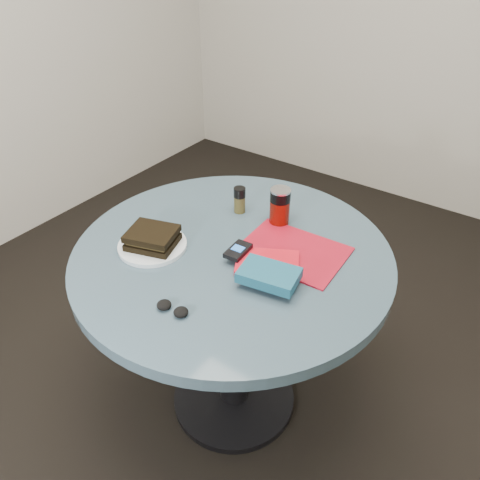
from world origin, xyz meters
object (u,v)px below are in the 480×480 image
Objects in this scene: pepper_grinder at (240,200)px; novel at (269,275)px; mp3_player at (238,251)px; table at (233,289)px; red_book at (267,263)px; headphones at (172,308)px; plate at (153,246)px; soda_can at (280,206)px; sandwich at (152,238)px; magazine at (292,251)px.

pepper_grinder is 0.57× the size of novel.
mp3_player is (0.15, -0.22, -0.02)m from pepper_grinder.
novel is (0.18, -0.08, 0.20)m from table.
headphones reaches higher than red_book.
novel is at bearing 57.52° from headphones.
plate is at bearing -106.85° from pepper_grinder.
soda_can is at bearing 89.38° from headphones.
mp3_player is 0.29m from headphones.
pepper_grinder reaches higher than novel.
sandwich reaches higher than table.
pepper_grinder is 0.96× the size of headphones.
sandwich is 1.86× the size of pepper_grinder.
soda_can is 0.53m from headphones.
novel is 0.15m from mp3_player.
mp3_player is at bearing 23.43° from plate.
pepper_grinder is at bearing 119.34° from table.
sandwich is at bearing -11.60° from plate.
sandwich is 0.95× the size of red_book.
red_book is at bearing 71.75° from headphones.
table is at bearing -150.33° from magazine.
magazine is at bearing 32.40° from sandwich.
soda_can reaches higher than red_book.
sandwich reaches higher than red_book.
sandwich is at bearing 143.31° from headphones.
pepper_grinder is (0.10, 0.33, 0.04)m from plate.
plate reaches higher than magazine.
plate is 0.37m from red_book.
novel is at bearing 8.33° from sandwich.
pepper_grinder reaches higher than mp3_player.
novel is at bearing -83.45° from red_book.
mp3_player is at bearing 149.82° from novel.
pepper_grinder is at bearing 111.53° from red_book.
plate is 0.44m from soda_can.
soda_can is 0.24m from mp3_player.
mp3_player is (-0.12, -0.12, 0.03)m from magazine.
table is at bearing 32.84° from sandwich.
red_book reaches higher than plate.
mp3_player is at bearing 161.82° from red_book.
sandwich is 0.43m from soda_can.
headphones is (0.25, -0.18, 0.00)m from plate.
magazine is (0.16, 0.10, 0.17)m from table.
soda_can reaches higher than table.
headphones is (0.24, -0.18, -0.03)m from sandwich.
table is at bearing 95.95° from headphones.
soda_can is 0.78× the size of novel.
headphones is (-0.01, -0.53, -0.05)m from soda_can.
red_book is (0.13, -0.01, 0.18)m from table.
plate reaches higher than table.
sandwich is at bearing -124.97° from soda_can.
mp3_player is (0.25, 0.11, -0.01)m from sandwich.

